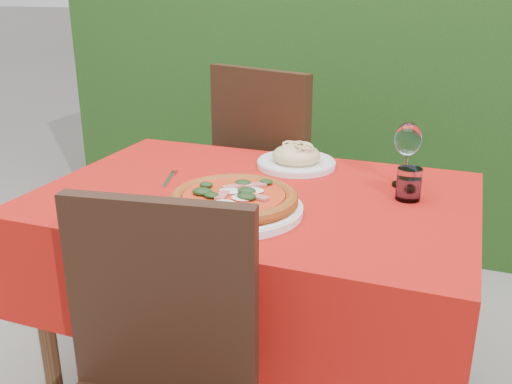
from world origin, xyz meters
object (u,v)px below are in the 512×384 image
(pizza_plate, at_px, (234,202))
(pasta_plate, at_px, (296,159))
(water_glass, at_px, (409,186))
(fork, at_px, (168,180))
(chair_far, at_px, (276,173))
(wine_glass, at_px, (408,142))

(pizza_plate, xyz_separation_m, pasta_plate, (0.03, 0.46, -0.00))
(pizza_plate, distance_m, water_glass, 0.50)
(water_glass, height_order, fork, water_glass)
(pasta_plate, relative_size, water_glass, 2.85)
(chair_far, height_order, wine_glass, chair_far)
(chair_far, xyz_separation_m, wine_glass, (0.56, -0.45, 0.30))
(pasta_plate, distance_m, wine_glass, 0.39)
(fork, bearing_deg, wine_glass, 0.76)
(pizza_plate, distance_m, pasta_plate, 0.46)
(pizza_plate, xyz_separation_m, fork, (-0.30, 0.17, -0.03))
(pasta_plate, xyz_separation_m, fork, (-0.33, -0.29, -0.02))
(pasta_plate, bearing_deg, chair_far, 117.91)
(water_glass, bearing_deg, fork, -172.25)
(water_glass, bearing_deg, pasta_plate, 154.22)
(chair_far, bearing_deg, pizza_plate, 119.94)
(water_glass, distance_m, fork, 0.73)
(pasta_plate, bearing_deg, fork, -139.10)
(chair_far, relative_size, pasta_plate, 3.89)
(pizza_plate, xyz_separation_m, wine_glass, (0.40, 0.39, 0.11))
(chair_far, relative_size, pizza_plate, 2.32)
(pasta_plate, bearing_deg, pizza_plate, -94.21)
(pizza_plate, distance_m, fork, 0.35)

